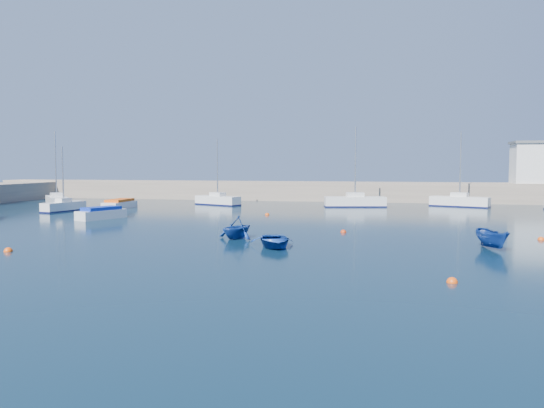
% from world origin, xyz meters
% --- Properties ---
extents(ground, '(220.00, 220.00, 0.00)m').
position_xyz_m(ground, '(0.00, 0.00, 0.00)').
color(ground, '#0A1F2F').
rests_on(ground, ground).
extents(back_wall, '(96.00, 4.50, 2.60)m').
position_xyz_m(back_wall, '(0.00, 46.00, 1.30)').
color(back_wall, gray).
rests_on(back_wall, ground).
extents(sailboat_3, '(2.49, 5.25, 6.83)m').
position_xyz_m(sailboat_3, '(-24.14, 23.37, 0.56)').
color(sailboat_3, silver).
rests_on(sailboat_3, ground).
extents(sailboat_4, '(5.91, 6.46, 8.97)m').
position_xyz_m(sailboat_4, '(-30.01, 30.79, 0.60)').
color(sailboat_4, silver).
rests_on(sailboat_4, ground).
extents(sailboat_5, '(6.27, 4.07, 8.12)m').
position_xyz_m(sailboat_5, '(-11.00, 35.49, 0.61)').
color(sailboat_5, silver).
rests_on(sailboat_5, ground).
extents(sailboat_6, '(7.34, 3.46, 9.34)m').
position_xyz_m(sailboat_6, '(5.70, 36.08, 0.67)').
color(sailboat_6, silver).
rests_on(sailboat_6, ground).
extents(sailboat_7, '(6.89, 4.16, 8.85)m').
position_xyz_m(sailboat_7, '(17.75, 38.95, 0.66)').
color(sailboat_7, silver).
rests_on(sailboat_7, ground).
extents(motorboat_1, '(3.23, 4.83, 1.12)m').
position_xyz_m(motorboat_1, '(-16.03, 16.93, 0.53)').
color(motorboat_1, silver).
rests_on(motorboat_1, ground).
extents(motorboat_2, '(1.83, 5.17, 1.06)m').
position_xyz_m(motorboat_2, '(-20.27, 28.25, 0.50)').
color(motorboat_2, silver).
rests_on(motorboat_2, ground).
extents(dinghy_center, '(3.73, 4.39, 0.77)m').
position_xyz_m(dinghy_center, '(2.71, 4.19, 0.39)').
color(dinghy_center, navy).
rests_on(dinghy_center, ground).
extents(dinghy_left, '(3.41, 3.62, 1.52)m').
position_xyz_m(dinghy_left, '(-0.47, 7.14, 0.76)').
color(dinghy_left, navy).
rests_on(dinghy_left, ground).
extents(dinghy_right, '(2.03, 3.28, 1.19)m').
position_xyz_m(dinghy_right, '(15.34, 6.01, 0.59)').
color(dinghy_right, navy).
rests_on(dinghy_right, ground).
extents(buoy_0, '(0.49, 0.49, 0.49)m').
position_xyz_m(buoy_0, '(-11.70, -0.70, 0.00)').
color(buoy_0, '#E5490C').
rests_on(buoy_0, ground).
extents(buoy_1, '(0.43, 0.43, 0.43)m').
position_xyz_m(buoy_1, '(6.24, 11.90, 0.00)').
color(buoy_1, '#BD300E').
rests_on(buoy_1, ground).
extents(buoy_2, '(0.44, 0.44, 0.44)m').
position_xyz_m(buoy_2, '(19.22, 10.73, 0.00)').
color(buoy_2, '#E5490C').
rests_on(buoy_2, ground).
extents(buoy_3, '(0.44, 0.44, 0.44)m').
position_xyz_m(buoy_3, '(-2.14, 23.85, 0.00)').
color(buoy_3, '#E5490C').
rests_on(buoy_3, ground).
extents(buoy_5, '(0.47, 0.47, 0.47)m').
position_xyz_m(buoy_5, '(11.98, -3.74, 0.00)').
color(buoy_5, '#E5490C').
rests_on(buoy_5, ground).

